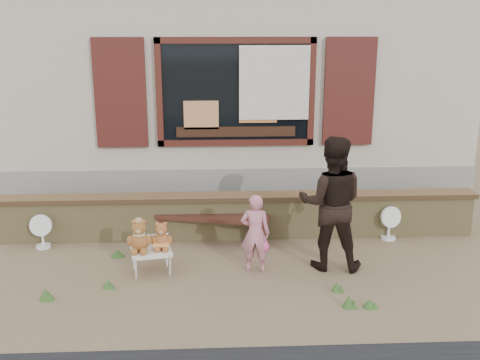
{
  "coord_description": "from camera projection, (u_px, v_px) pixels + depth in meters",
  "views": [
    {
      "loc": [
        -0.36,
        -6.89,
        3.11
      ],
      "look_at": [
        0.0,
        0.6,
        1.0
      ],
      "focal_mm": 42.0,
      "sensor_mm": 36.0,
      "label": 1
    }
  ],
  "objects": [
    {
      "name": "child",
      "position": [
        255.0,
        233.0,
        7.16
      ],
      "size": [
        0.41,
        0.3,
        1.04
      ],
      "primitive_type": "imported",
      "rotation": [
        0.0,
        0.0,
        2.99
      ],
      "color": "pink",
      "rests_on": "ground"
    },
    {
      "name": "bench",
      "position": [
        213.0,
        222.0,
        8.16
      ],
      "size": [
        1.68,
        0.72,
        0.42
      ],
      "rotation": [
        0.0,
        0.0,
        -0.23
      ],
      "color": "#371B13",
      "rests_on": "ground"
    },
    {
      "name": "shopfront",
      "position": [
        231.0,
        80.0,
        11.26
      ],
      "size": [
        8.04,
        5.13,
        4.0
      ],
      "color": "#AB9D8A",
      "rests_on": "ground"
    },
    {
      "name": "teddy_bear_left",
      "position": [
        139.0,
        235.0,
        7.08
      ],
      "size": [
        0.36,
        0.33,
        0.43
      ],
      "primitive_type": null,
      "rotation": [
        0.0,
        0.0,
        0.2
      ],
      "color": "brown",
      "rests_on": "folding_chair"
    },
    {
      "name": "teddy_bear_right",
      "position": [
        162.0,
        235.0,
        7.15
      ],
      "size": [
        0.31,
        0.29,
        0.37
      ],
      "primitive_type": null,
      "rotation": [
        0.0,
        0.0,
        0.2
      ],
      "color": "brown",
      "rests_on": "folding_chair"
    },
    {
      "name": "fan_right",
      "position": [
        389.0,
        223.0,
        8.29
      ],
      "size": [
        0.33,
        0.22,
        0.52
      ],
      "rotation": [
        0.0,
        0.0,
        0.27
      ],
      "color": "white",
      "rests_on": "ground"
    },
    {
      "name": "ground",
      "position": [
        242.0,
        264.0,
        7.49
      ],
      "size": [
        80.0,
        80.0,
        0.0
      ],
      "primitive_type": "plane",
      "color": "brown",
      "rests_on": "ground"
    },
    {
      "name": "folding_chair",
      "position": [
        151.0,
        252.0,
        7.18
      ],
      "size": [
        0.58,
        0.54,
        0.31
      ],
      "rotation": [
        0.0,
        0.0,
        0.2
      ],
      "color": "silver",
      "rests_on": "ground"
    },
    {
      "name": "adult",
      "position": [
        331.0,
        203.0,
        7.19
      ],
      "size": [
        0.96,
        0.81,
        1.75
      ],
      "primitive_type": "imported",
      "rotation": [
        0.0,
        0.0,
        2.96
      ],
      "color": "black",
      "rests_on": "ground"
    },
    {
      "name": "brick_wall",
      "position": [
        239.0,
        215.0,
        8.36
      ],
      "size": [
        7.1,
        0.36,
        0.67
      ],
      "color": "tan",
      "rests_on": "ground"
    },
    {
      "name": "grass_tufts",
      "position": [
        207.0,
        286.0,
        6.72
      ],
      "size": [
        3.87,
        1.75,
        0.15
      ],
      "color": "#355C25",
      "rests_on": "ground"
    },
    {
      "name": "fan_left",
      "position": [
        42.0,
        231.0,
        7.98
      ],
      "size": [
        0.31,
        0.21,
        0.5
      ],
      "rotation": [
        0.0,
        0.0,
        0.01
      ],
      "color": "white",
      "rests_on": "ground"
    }
  ]
}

